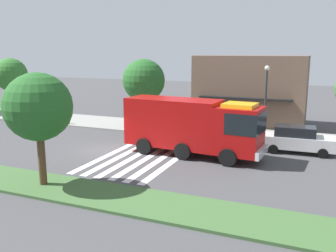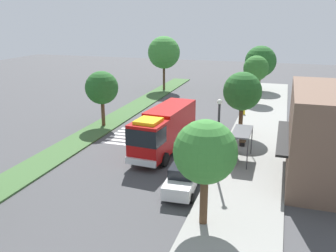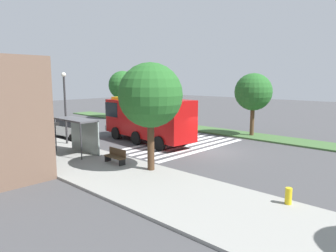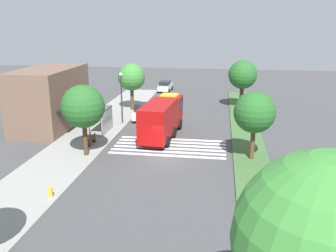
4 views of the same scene
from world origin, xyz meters
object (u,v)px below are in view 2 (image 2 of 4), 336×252
Objects in this scene: parked_car_west at (183,177)px; sidewalk_tree_far_west at (261,61)px; fire_truck at (163,129)px; median_tree_west at (102,88)px; bench_near_shelter at (242,139)px; fire_hydrant at (244,111)px; sidewalk_tree_west at (256,69)px; street_lamp at (218,132)px; sidewalk_tree_far_east at (205,152)px; sidewalk_tree_center at (242,91)px; bus_stop_shelter at (237,139)px; median_tree_far_west at (164,53)px.

sidewalk_tree_far_west is at bearing 173.62° from parked_car_west.
median_tree_west reaches higher than fire_truck.
bench_near_shelter is 10.42m from fire_hydrant.
median_tree_west is (16.13, -14.05, -0.41)m from sidewalk_tree_west.
sidewalk_tree_west is (-21.52, 5.64, 2.41)m from fire_truck.
street_lamp is 0.84× the size of sidewalk_tree_far_west.
parked_car_west is 6.88× the size of fire_hydrant.
sidewalk_tree_far_east reaches higher than bench_near_shelter.
bench_near_shelter is at bearing 11.29° from sidewalk_tree_center.
bus_stop_shelter is 0.62× the size of street_lamp.
parked_car_west is at bearing -4.55° from sidewalk_tree_west.
sidewalk_tree_west is 1.02× the size of sidewalk_tree_far_east.
fire_truck is 6.56m from street_lamp.
sidewalk_tree_west is at bearing 73.41° from median_tree_far_west.
sidewalk_tree_west is 14.71m from median_tree_far_west.
median_tree_west reaches higher than fire_hydrant.
fire_truck is at bearing 18.11° from median_tree_far_west.
parked_car_west is at bearing -15.05° from bench_near_shelter.
median_tree_far_west reaches higher than fire_truck.
median_tree_west is (-11.59, -11.84, 3.19)m from parked_car_west.
sidewalk_tree_far_east is at bearing 3.63° from street_lamp.
street_lamp is (3.64, -0.93, 1.64)m from bus_stop_shelter.
bench_near_shelter is 0.26× the size of sidewalk_tree_center.
fire_hydrant is (7.20, -0.50, -4.03)m from sidewalk_tree_west.
median_tree_west reaches higher than street_lamp.
fire_truck is at bearing -19.75° from fire_hydrant.
sidewalk_tree_west reaches higher than parked_car_west.
fire_hydrant is (15.34, -0.50, -4.02)m from sidewalk_tree_far_west.
fire_hydrant is (-14.37, -1.03, -1.40)m from bus_stop_shelter.
sidewalk_tree_west is 8.27m from fire_hydrant.
sidewalk_tree_far_east reaches higher than fire_hydrant.
sidewalk_tree_far_west is (-25.71, -0.52, 3.92)m from bench_near_shelter.
sidewalk_tree_west reaches higher than bus_stop_shelter.
bus_stop_shelter is at bearing 4.58° from sidewalk_tree_center.
median_tree_far_west is (-29.40, -13.65, 2.26)m from street_lamp.
sidewalk_tree_west is at bearing 180.00° from sidewalk_tree_far_east.
bus_stop_shelter is 7.09m from sidewalk_tree_center.
bench_near_shelter is 0.26× the size of sidewalk_tree_west.
fire_hydrant is at bearing -3.97° from sidewalk_tree_west.
median_tree_west is 16.62m from fire_hydrant.
sidewalk_tree_center reaches higher than fire_hydrant.
parked_car_west is (6.19, 3.44, -1.18)m from fire_truck.
median_tree_west is 8.14× the size of fire_hydrant.
parked_car_west is 4.03m from street_lamp.
street_lamp is 0.93× the size of sidewalk_tree_west.
sidewalk_tree_center is 16.56m from sidewalk_tree_far_east.
median_tree_west is at bearing -95.69° from bench_near_shelter.
bench_near_shelter is at bearing 5.63° from fire_hydrant.
fire_truck is 13.56× the size of fire_hydrant.
sidewalk_tree_far_west is at bearing -178.98° from bus_stop_shelter.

